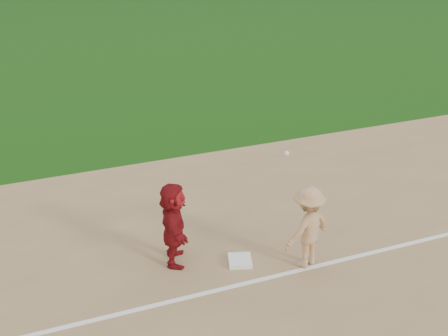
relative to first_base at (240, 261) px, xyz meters
name	(u,v)px	position (x,y,z in m)	size (l,w,h in m)	color
ground	(250,256)	(0.29, 0.16, -0.07)	(160.00, 160.00, 0.00)	#16440D
foul_line	(267,278)	(0.29, -0.64, -0.05)	(60.00, 0.10, 0.01)	white
first_base	(240,261)	(0.00, 0.00, 0.00)	(0.45, 0.45, 0.10)	white
base_runner	(174,224)	(-1.18, 0.52, 0.81)	(1.60, 0.51, 1.73)	maroon
first_base_play	(308,227)	(1.18, -0.49, 0.80)	(1.25, 0.96, 2.40)	#ABABAD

